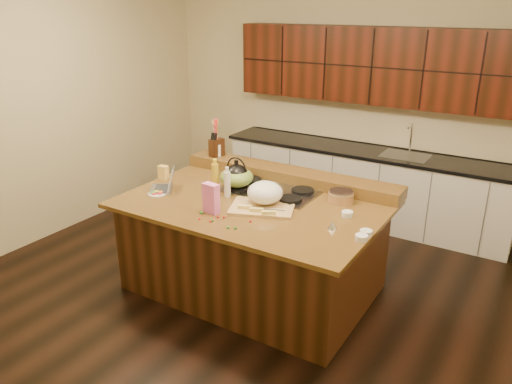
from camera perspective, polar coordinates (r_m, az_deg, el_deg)
The scene contains 32 objects.
room at distance 4.52m, azimuth -0.33°, elevation 3.95°, with size 5.52×5.02×2.72m.
island at distance 4.85m, azimuth -0.31°, elevation -6.10°, with size 2.40×1.60×0.92m.
back_ledge at distance 5.21m, azimuth 3.76°, elevation 1.96°, with size 2.40×0.30×0.12m, color black.
cooktop at distance 4.90m, azimuth 1.54°, elevation 0.18°, with size 0.92×0.52×0.05m.
back_counter at distance 6.44m, azimuth 12.60°, elevation 5.24°, with size 3.70×0.66×2.40m.
kettle at distance 4.90m, azimuth -2.25°, elevation 1.91°, with size 0.25×0.25×0.22m, color black.
green_bowl at distance 4.90m, azimuth -2.25°, elevation 1.70°, with size 0.33×0.33×0.18m, color olive.
laptop at distance 5.01m, azimuth -10.27°, elevation 0.86°, with size 0.38×0.39×0.21m.
oil_bottle at distance 4.92m, azimuth -4.69°, elevation 1.71°, with size 0.07×0.07×0.27m, color gold.
vinegar_bottle at distance 4.74m, azimuth -3.30°, elevation 0.87°, with size 0.06×0.06×0.25m, color silver.
wooden_tray at distance 4.52m, azimuth 0.97°, elevation -0.45°, with size 0.67×0.58×0.23m.
ramekin_a at distance 4.00m, azimuth 11.96°, elevation -5.12°, with size 0.10×0.10×0.04m, color white.
ramekin_b at distance 4.09m, azimuth 12.46°, elevation -4.58°, with size 0.10×0.10×0.04m, color white.
ramekin_c at distance 4.41m, azimuth 10.38°, elevation -2.48°, with size 0.10×0.10×0.04m, color white.
strainer_bowl at distance 4.71m, azimuth 9.69°, elevation -0.59°, with size 0.24×0.24×0.09m, color #996B3F.
kitchen_timer at distance 4.15m, azimuth 8.73°, elevation -3.74°, with size 0.08×0.08×0.07m, color silver.
pink_bag at distance 4.39m, azimuth -5.15°, elevation -0.73°, with size 0.15×0.08×0.27m, color pink.
candy_plate at distance 4.93m, azimuth -11.25°, elevation -0.20°, with size 0.18×0.18×0.01m, color white.
package_box at distance 5.34m, azimuth -10.55°, elevation 2.23°, with size 0.10×0.07×0.14m, color #E1B84F.
utensil_crock at distance 5.64m, azimuth -4.57°, elevation 4.82°, with size 0.12×0.12×0.14m, color white.
knife_block at distance 5.63m, azimuth -4.51°, elevation 5.08°, with size 0.10×0.16×0.20m, color black.
gumdrop_0 at distance 4.49m, azimuth -5.72°, elevation -1.96°, with size 0.02×0.02×0.02m, color red.
gumdrop_1 at distance 4.12m, azimuth -3.20°, elevation -4.07°, with size 0.02×0.02×0.02m, color #198C26.
gumdrop_2 at distance 4.23m, azimuth -0.63°, elevation -3.38°, with size 0.02×0.02×0.02m, color red.
gumdrop_3 at distance 4.42m, azimuth -6.22°, elevation -2.38°, with size 0.02×0.02×0.02m, color #198C26.
gumdrop_4 at distance 4.32m, azimuth -3.68°, elevation -2.89°, with size 0.02×0.02×0.02m, color red.
gumdrop_5 at distance 4.43m, azimuth -6.26°, elevation -2.31°, with size 0.02×0.02×0.02m, color #198C26.
gumdrop_6 at distance 4.24m, azimuth -5.26°, elevation -3.38°, with size 0.02×0.02×0.02m, color red.
gumdrop_7 at distance 4.26m, azimuth -5.04°, elevation -3.29°, with size 0.02×0.02×0.02m, color #198C26.
gumdrop_8 at distance 4.33m, azimuth -4.36°, elevation -2.86°, with size 0.02×0.02×0.02m, color red.
gumdrop_9 at distance 4.11m, azimuth -2.37°, elevation -4.16°, with size 0.02×0.02×0.02m, color #198C26.
gumdrop_10 at distance 4.30m, azimuth -6.48°, elevation -3.09°, with size 0.02×0.02×0.02m, color red.
Camera 1 is at (2.30, -3.66, 2.67)m, focal length 35.00 mm.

